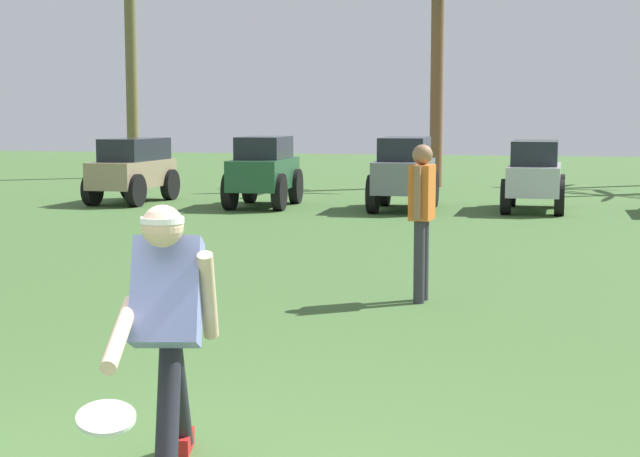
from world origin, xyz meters
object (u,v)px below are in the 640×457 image
object	(u,v)px
parked_car_slot_c	(404,171)
parked_car_slot_d	(535,173)
teammate_near_sideline	(422,207)
parked_car_slot_a	(133,168)
palm_tree_far_left	(130,32)
frisbee_thrower	(168,325)
parked_car_slot_b	(264,170)
palm_tree_left_of_centre	(437,53)
frisbee_in_flight	(106,418)

from	to	relation	value
parked_car_slot_c	parked_car_slot_d	bearing A→B (deg)	9.37
teammate_near_sideline	parked_car_slot_a	size ratio (longest dim) A/B	0.64
teammate_near_sideline	palm_tree_far_left	bearing A→B (deg)	121.70
frisbee_thrower	parked_car_slot_b	size ratio (longest dim) A/B	0.59
parked_car_slot_c	palm_tree_left_of_centre	world-z (taller)	palm_tree_left_of_centre
parked_car_slot_d	parked_car_slot_a	bearing A→B (deg)	-178.93
parked_car_slot_b	parked_car_slot_d	bearing A→B (deg)	4.30
parked_car_slot_b	palm_tree_far_left	xyz separation A→B (m)	(-6.29, 7.92, 3.46)
parked_car_slot_a	palm_tree_far_left	distance (m)	9.08
teammate_near_sideline	palm_tree_far_left	distance (m)	20.45
frisbee_thrower	frisbee_in_flight	xyz separation A→B (m)	(-0.08, -0.56, -0.32)
frisbee_thrower	parked_car_slot_b	xyz separation A→B (m)	(-3.65, 14.27, -0.06)
frisbee_in_flight	parked_car_slot_b	xyz separation A→B (m)	(-3.57, 14.83, 0.26)
parked_car_slot_d	frisbee_thrower	bearing A→B (deg)	-96.38
parked_car_slot_b	frisbee_in_flight	bearing A→B (deg)	-76.46
frisbee_in_flight	teammate_near_sideline	world-z (taller)	teammate_near_sideline
teammate_near_sideline	parked_car_slot_d	world-z (taller)	teammate_near_sideline
teammate_near_sideline	palm_tree_left_of_centre	xyz separation A→B (m)	(-1.55, 15.28, 2.43)
frisbee_in_flight	parked_car_slot_a	distance (m)	16.41
teammate_near_sideline	palm_tree_far_left	world-z (taller)	palm_tree_far_left
frisbee_in_flight	parked_car_slot_a	bearing A→B (deg)	113.29
parked_car_slot_d	frisbee_in_flight	bearing A→B (deg)	-96.45
frisbee_in_flight	palm_tree_far_left	xyz separation A→B (m)	(-9.86, 22.75, 3.72)
parked_car_slot_d	palm_tree_left_of_centre	distance (m)	6.72
frisbee_thrower	parked_car_slot_d	world-z (taller)	frisbee_thrower
teammate_near_sideline	parked_car_slot_b	xyz separation A→B (m)	(-4.32, 9.25, -0.20)
frisbee_in_flight	parked_car_slot_b	world-z (taller)	parked_car_slot_b
parked_car_slot_a	frisbee_in_flight	bearing A→B (deg)	-66.71
parked_car_slot_a	parked_car_slot_b	world-z (taller)	parked_car_slot_b
frisbee_thrower	parked_car_slot_c	size ratio (longest dim) A/B	0.60
frisbee_in_flight	parked_car_slot_a	size ratio (longest dim) A/B	0.15
teammate_near_sideline	palm_tree_left_of_centre	distance (m)	15.55
frisbee_in_flight	palm_tree_far_left	distance (m)	25.07
parked_car_slot_b	parked_car_slot_d	xyz separation A→B (m)	(5.29, 0.40, -0.02)
parked_car_slot_d	parked_car_slot_b	bearing A→B (deg)	-175.70
teammate_near_sideline	parked_car_slot_c	distance (m)	9.37
frisbee_thrower	palm_tree_far_left	xyz separation A→B (m)	(-9.95, 22.19, 3.40)
frisbee_in_flight	palm_tree_far_left	bearing A→B (deg)	113.44
parked_car_slot_c	palm_tree_far_left	world-z (taller)	palm_tree_far_left
frisbee_thrower	parked_car_slot_b	bearing A→B (deg)	104.36
teammate_near_sideline	frisbee_in_flight	bearing A→B (deg)	-97.62
parked_car_slot_b	parked_car_slot_d	world-z (taller)	parked_car_slot_b
palm_tree_far_left	frisbee_in_flight	bearing A→B (deg)	-66.56
parked_car_slot_c	palm_tree_far_left	size ratio (longest dim) A/B	0.32
parked_car_slot_a	palm_tree_left_of_centre	bearing A→B (deg)	45.50
parked_car_slot_b	palm_tree_far_left	size ratio (longest dim) A/B	0.33
frisbee_thrower	palm_tree_left_of_centre	xyz separation A→B (m)	(-0.89, 20.30, 2.57)
frisbee_thrower	parked_car_slot_c	xyz separation A→B (m)	(-0.82, 14.26, -0.06)
frisbee_in_flight	parked_car_slot_c	bearing A→B (deg)	92.87
parked_car_slot_a	palm_tree_left_of_centre	xyz separation A→B (m)	(5.69, 5.78, 2.65)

